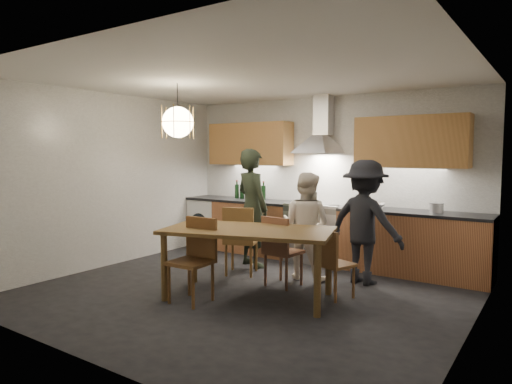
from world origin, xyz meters
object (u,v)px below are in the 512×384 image
Objects in this scene: chair_back_left at (240,236)px; person_left at (252,208)px; dining_table at (248,237)px; stock_pot at (437,208)px; chair_front at (196,253)px; wine_bottles at (250,190)px; mixing_bowl at (373,206)px; person_mid at (306,226)px; person_right at (365,222)px.

chair_back_left is 0.55× the size of person_left.
stock_pot reaches higher than dining_table.
wine_bottles is (-1.05, 2.60, 0.51)m from chair_front.
dining_table is 2.67m from wine_bottles.
stock_pot is 0.28× the size of wine_bottles.
mixing_bowl is (1.21, 2.49, 0.39)m from chair_front.
person_mid reaches higher than dining_table.
chair_front is 0.54× the size of person_left.
chair_back_left is 2.84× the size of mixing_bowl.
person_right is (0.75, 0.22, 0.09)m from person_mid.
person_mid is 1.14m from mixing_bowl.
chair_back_left reaches higher than chair_front.
person_mid is 0.89× the size of person_right.
person_left is at bearing -95.65° from chair_back_left.
person_mid reaches higher than mixing_bowl.
stock_pot is (2.45, 0.84, 0.08)m from person_left.
stock_pot reaches higher than mixing_bowl.
mixing_bowl is at bearing -2.77° from wine_bottles.
person_left is (-0.16, 0.54, 0.33)m from chair_back_left.
person_left is 1.01m from person_mid.
person_left is 1.09× the size of person_right.
dining_table is 0.64m from chair_front.
chair_front reaches higher than dining_table.
chair_front is at bearing 67.21° from person_mid.
chair_front is at bearing 61.99° from person_right.
chair_front is 2.85m from wine_bottles.
chair_front is 1.77m from person_left.
stock_pot is at bearing 48.50° from chair_front.
stock_pot is at bearing 35.73° from dining_table.
dining_table is at bearing -110.07° from mixing_bowl.
stock_pot reaches higher than chair_back_left.
chair_front is 2.24m from person_right.
person_right reaches higher than wine_bottles.
dining_table is 1.53m from person_left.
chair_back_left is 0.60× the size of person_right.
person_mid reaches higher than wine_bottles.
dining_table is 2.68m from stock_pot.
wine_bottles reaches higher than stock_pot.
chair_front is 1.49× the size of wine_bottles.
wine_bottles reaches higher than chair_back_left.
chair_back_left is 1.01× the size of chair_front.
chair_front is at bearing 78.13° from chair_back_left.
wine_bottles is at bearing 177.23° from mixing_bowl.
person_right is 4.76× the size of mixing_bowl.
chair_front is 3.30m from stock_pot.
person_right is at bearing -133.02° from stock_pot.
dining_table is 6.32× the size of mixing_bowl.
chair_back_left is (-0.66, 0.74, -0.17)m from dining_table.
chair_back_left is at bearing 23.85° from person_mid.
dining_table is 12.00× the size of stock_pot.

